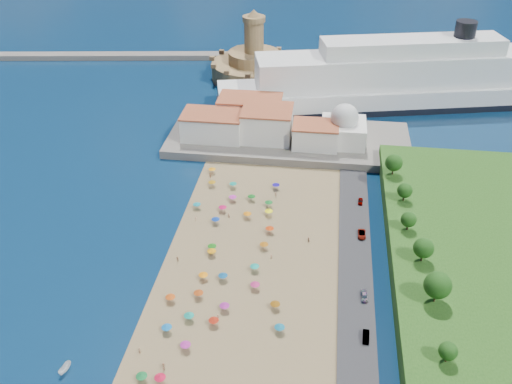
# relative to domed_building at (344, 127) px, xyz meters

# --- Properties ---
(ground) EXTENTS (700.00, 700.00, 0.00)m
(ground) POSITION_rel_domed_building_xyz_m (-30.00, -71.00, -8.97)
(ground) COLOR #071938
(ground) RESTS_ON ground
(terrace) EXTENTS (90.00, 36.00, 3.00)m
(terrace) POSITION_rel_domed_building_xyz_m (-20.00, 2.00, -7.47)
(terrace) COLOR #59544C
(terrace) RESTS_ON ground
(jetty) EXTENTS (18.00, 70.00, 2.40)m
(jetty) POSITION_rel_domed_building_xyz_m (-42.00, 37.00, -7.77)
(jetty) COLOR #59544C
(jetty) RESTS_ON ground
(breakwater) EXTENTS (199.03, 34.77, 2.60)m
(breakwater) POSITION_rel_domed_building_xyz_m (-140.00, 82.00, -7.67)
(breakwater) COLOR #59544C
(breakwater) RESTS_ON ground
(waterfront_buildings) EXTENTS (57.00, 29.00, 11.00)m
(waterfront_buildings) POSITION_rel_domed_building_xyz_m (-33.05, 2.64, -1.10)
(waterfront_buildings) COLOR silver
(waterfront_buildings) RESTS_ON terrace
(domed_building) EXTENTS (16.00, 16.00, 15.00)m
(domed_building) POSITION_rel_domed_building_xyz_m (0.00, 0.00, 0.00)
(domed_building) COLOR silver
(domed_building) RESTS_ON terrace
(fortress) EXTENTS (40.00, 40.00, 32.40)m
(fortress) POSITION_rel_domed_building_xyz_m (-42.00, 67.00, -2.29)
(fortress) COLOR #A17A50
(fortress) RESTS_ON ground
(cruise_ship) EXTENTS (162.07, 60.92, 35.19)m
(cruise_ship) POSITION_rel_domed_building_xyz_m (26.55, 45.40, 1.45)
(cruise_ship) COLOR black
(cruise_ship) RESTS_ON ground
(beach_parasols) EXTENTS (33.08, 114.46, 2.20)m
(beach_parasols) POSITION_rel_domed_building_xyz_m (-31.28, -79.37, -6.83)
(beach_parasols) COLOR gray
(beach_parasols) RESTS_ON beach
(beachgoers) EXTENTS (38.00, 99.40, 1.88)m
(beachgoers) POSITION_rel_domed_building_xyz_m (-32.28, -75.92, -7.85)
(beachgoers) COLOR tan
(beachgoers) RESTS_ON beach
(parked_cars) EXTENTS (2.24, 61.36, 1.40)m
(parked_cars) POSITION_rel_domed_building_xyz_m (6.00, -66.84, -7.62)
(parked_cars) COLOR gray
(parked_cars) RESTS_ON promenade
(hillside_trees) EXTENTS (11.84, 110.44, 8.29)m
(hillside_trees) POSITION_rel_domed_building_xyz_m (18.97, -79.86, 1.24)
(hillside_trees) COLOR #382314
(hillside_trees) RESTS_ON hillside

